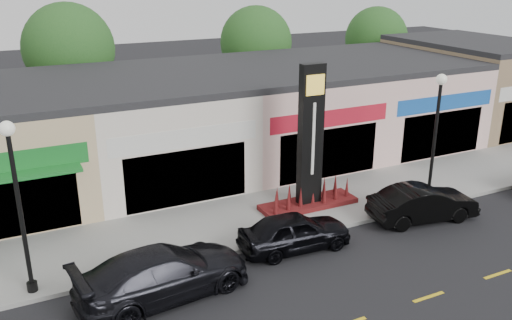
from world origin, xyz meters
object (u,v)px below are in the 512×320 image
object	(u,v)px
lamp_east_near	(436,126)
car_black_conv	(423,203)
car_dark_sedan	(164,273)
lamp_west_near	(17,192)
pylon_sign	(310,158)
car_black_sedan	(295,231)

from	to	relation	value
lamp_east_near	car_black_conv	xyz separation A→B (m)	(-1.41, -1.19, -2.75)
car_dark_sedan	car_black_conv	world-z (taller)	car_dark_sedan
lamp_west_near	lamp_east_near	distance (m)	16.00
lamp_west_near	pylon_sign	size ratio (longest dim) A/B	0.91
pylon_sign	car_black_conv	world-z (taller)	pylon_sign
lamp_west_near	car_black_sedan	xyz separation A→B (m)	(8.77, -1.02, -2.78)
car_dark_sedan	lamp_east_near	bearing A→B (deg)	-89.27
car_black_conv	pylon_sign	bearing A→B (deg)	59.73
pylon_sign	car_black_conv	distance (m)	4.86
pylon_sign	car_dark_sedan	world-z (taller)	pylon_sign
lamp_east_near	car_dark_sedan	distance (m)	12.74
pylon_sign	car_dark_sedan	size ratio (longest dim) A/B	1.10
pylon_sign	car_black_sedan	xyz separation A→B (m)	(-2.23, -2.72, -1.58)
lamp_east_near	car_black_sedan	size ratio (longest dim) A/B	1.34
pylon_sign	car_dark_sedan	bearing A→B (deg)	-154.29
car_black_sedan	car_dark_sedan	bearing A→B (deg)	102.14
lamp_west_near	car_black_sedan	distance (m)	9.26
lamp_west_near	lamp_east_near	size ratio (longest dim) A/B	1.00
car_dark_sedan	car_black_sedan	bearing A→B (deg)	-88.69
lamp_east_near	car_black_sedan	xyz separation A→B (m)	(-7.23, -1.02, -2.78)
car_black_sedan	car_black_conv	size ratio (longest dim) A/B	0.93
lamp_east_near	pylon_sign	size ratio (longest dim) A/B	0.91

